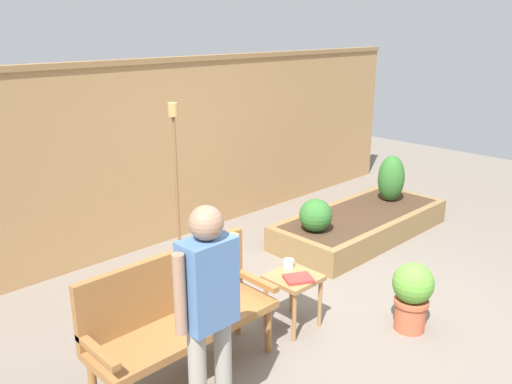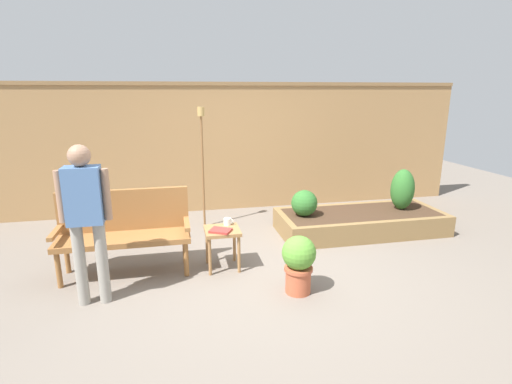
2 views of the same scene
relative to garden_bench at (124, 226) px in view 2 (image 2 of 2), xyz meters
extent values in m
plane|color=#70665B|center=(1.48, -0.38, -0.54)|extent=(14.00, 14.00, 0.00)
cube|color=#A37A4C|center=(1.48, 2.22, 0.51)|extent=(8.40, 0.10, 2.10)
cube|color=olive|center=(1.48, 2.22, 1.59)|extent=(8.40, 0.14, 0.06)
cylinder|color=#936033|center=(0.66, 0.08, -0.34)|extent=(0.06, 0.06, 0.40)
cylinder|color=#936033|center=(0.66, -0.28, -0.34)|extent=(0.06, 0.06, 0.40)
cylinder|color=#936033|center=(-0.66, 0.08, -0.34)|extent=(0.06, 0.06, 0.40)
cylinder|color=#936033|center=(-0.66, -0.28, -0.34)|extent=(0.06, 0.06, 0.40)
cube|color=#936033|center=(0.00, -0.10, -0.11)|extent=(1.44, 0.48, 0.06)
cube|color=#936033|center=(0.00, 0.11, 0.16)|extent=(1.44, 0.06, 0.48)
cube|color=#936033|center=(-0.69, -0.10, 0.02)|extent=(0.06, 0.48, 0.04)
cube|color=#936033|center=(0.69, -0.10, 0.02)|extent=(0.06, 0.48, 0.04)
cylinder|color=#9E7042|center=(1.25, 0.01, -0.32)|extent=(0.04, 0.04, 0.44)
cylinder|color=#9E7042|center=(1.25, -0.32, -0.32)|extent=(0.04, 0.04, 0.44)
cylinder|color=#9E7042|center=(0.92, 0.01, -0.32)|extent=(0.04, 0.04, 0.44)
cylinder|color=#9E7042|center=(0.92, -0.32, -0.32)|extent=(0.04, 0.04, 0.44)
cube|color=#9E7042|center=(1.09, -0.16, -0.08)|extent=(0.40, 0.40, 0.04)
cylinder|color=white|center=(1.16, -0.03, -0.02)|extent=(0.09, 0.09, 0.08)
torus|color=white|center=(1.21, -0.03, -0.02)|extent=(0.06, 0.01, 0.06)
cube|color=#B2332D|center=(1.06, -0.24, -0.05)|extent=(0.28, 0.26, 0.03)
cylinder|color=#B75638|center=(1.77, -0.89, -0.42)|extent=(0.26, 0.26, 0.24)
cylinder|color=#B75638|center=(1.77, -0.89, -0.28)|extent=(0.29, 0.29, 0.04)
sphere|color=#569333|center=(1.77, -0.89, -0.11)|extent=(0.35, 0.35, 0.35)
cube|color=olive|center=(3.22, 0.18, -0.39)|extent=(2.40, 0.09, 0.30)
cube|color=olive|center=(3.22, 1.09, -0.39)|extent=(2.40, 0.09, 0.30)
cube|color=olive|center=(2.07, 0.63, -0.39)|extent=(0.09, 0.82, 0.30)
cube|color=olive|center=(4.38, 0.63, -0.39)|extent=(0.09, 0.82, 0.30)
cube|color=#422D1E|center=(3.22, 0.63, -0.39)|extent=(2.22, 0.82, 0.30)
cylinder|color=brown|center=(2.35, 0.65, -0.21)|extent=(0.04, 0.04, 0.06)
sphere|color=#2D6628|center=(2.35, 0.65, -0.06)|extent=(0.37, 0.37, 0.37)
cylinder|color=brown|center=(3.88, 0.65, -0.21)|extent=(0.04, 0.04, 0.06)
ellipsoid|color=#2D6628|center=(3.88, 0.65, 0.06)|extent=(0.34, 0.34, 0.61)
cylinder|color=brown|center=(1.00, 1.36, 0.29)|extent=(0.03, 0.03, 1.67)
cylinder|color=#AD894C|center=(1.00, 1.36, 1.19)|extent=(0.10, 0.10, 0.13)
cylinder|color=gray|center=(-0.14, -0.67, -0.13)|extent=(0.11, 0.11, 0.82)
cylinder|color=gray|center=(-0.34, -0.67, -0.13)|extent=(0.11, 0.11, 0.82)
cube|color=#4C70A3|center=(-0.24, -0.67, 0.55)|extent=(0.32, 0.20, 0.54)
cylinder|color=#9E755B|center=(-0.04, -0.67, 0.55)|extent=(0.07, 0.07, 0.49)
cylinder|color=#9E755B|center=(-0.44, -0.67, 0.55)|extent=(0.07, 0.07, 0.49)
sphere|color=#9E755B|center=(-0.24, -0.67, 0.92)|extent=(0.20, 0.20, 0.20)
camera|label=1|loc=(-1.95, -2.82, 1.97)|focal=36.92mm
camera|label=2|loc=(0.57, -4.40, 1.48)|focal=27.57mm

